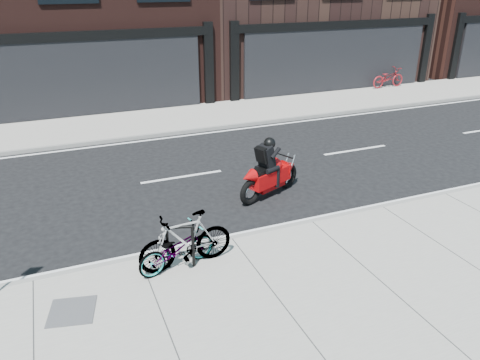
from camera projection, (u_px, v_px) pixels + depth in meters
name	position (u px, v px, depth m)	size (l,w,h in m)	color
ground	(204.00, 206.00, 11.86)	(120.00, 120.00, 0.00)	black
sidewalk_near	(300.00, 330.00, 7.60)	(60.00, 6.00, 0.13)	gray
sidewalk_far	(142.00, 122.00, 18.41)	(60.00, 3.50, 0.13)	gray
bike_rack	(180.00, 243.00, 8.94)	(0.52, 0.22, 0.91)	black
bicycle_front	(177.00, 249.00, 8.96)	(0.56, 1.61, 0.85)	gray
bicycle_rear	(186.00, 240.00, 8.96)	(0.53, 1.88, 1.13)	gray
motorcycle	(272.00, 171.00, 12.23)	(2.06, 1.11, 1.63)	black
bicycle_far	(388.00, 78.00, 23.72)	(0.65, 1.87, 0.98)	maroon
utility_grate	(72.00, 311.00, 7.91)	(0.75, 0.75, 0.01)	#474649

